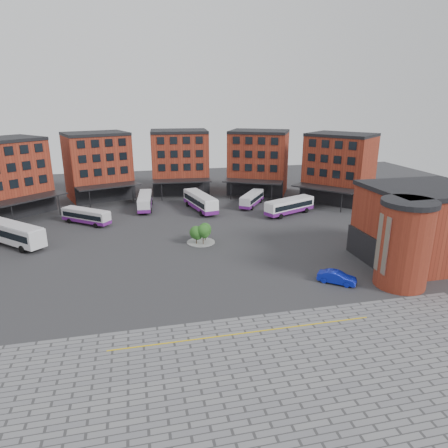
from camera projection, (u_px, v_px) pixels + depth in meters
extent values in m
plane|color=#28282B|center=(201.00, 275.00, 51.19)|extent=(160.00, 160.00, 0.00)
cube|color=slate|center=(274.00, 389.00, 31.16)|extent=(50.00, 22.00, 0.02)
cube|color=gold|center=(246.00, 333.00, 38.59)|extent=(26.00, 0.15, 0.02)
cube|color=maroon|center=(7.00, 178.00, 76.76)|extent=(16.35, 16.13, 14.00)
cube|color=black|center=(25.00, 207.00, 75.61)|extent=(10.00, 9.07, 4.00)
cube|color=black|center=(1.00, 139.00, 74.55)|extent=(16.55, 16.35, 0.60)
cube|color=black|center=(19.00, 169.00, 73.32)|extent=(8.60, 7.77, 8.00)
cube|color=black|center=(30.00, 198.00, 73.71)|extent=(12.61, 11.97, 0.25)
cylinder|color=black|center=(13.00, 216.00, 69.78)|extent=(0.20, 0.20, 4.00)
cylinder|color=black|center=(59.00, 205.00, 76.87)|extent=(0.20, 0.20, 4.00)
cube|color=maroon|center=(98.00, 167.00, 89.01)|extent=(15.55, 13.69, 14.00)
cube|color=black|center=(106.00, 193.00, 86.59)|extent=(12.45, 4.71, 4.00)
cube|color=black|center=(95.00, 134.00, 86.81)|extent=(15.65, 13.97, 0.60)
cube|color=black|center=(104.00, 160.00, 84.26)|extent=(10.87, 3.87, 8.00)
cube|color=black|center=(109.00, 186.00, 84.08)|extent=(13.72, 8.39, 0.25)
cylinder|color=black|center=(90.00, 200.00, 80.94)|extent=(0.20, 0.20, 4.00)
cylinder|color=black|center=(133.00, 194.00, 85.52)|extent=(0.20, 0.20, 4.00)
cube|color=maroon|center=(180.00, 162.00, 95.21)|extent=(13.67, 10.88, 14.00)
cube|color=black|center=(182.00, 187.00, 92.15)|extent=(13.00, 1.41, 4.00)
cube|color=black|center=(179.00, 131.00, 93.00)|extent=(13.69, 11.18, 0.60)
cube|color=black|center=(181.00, 156.00, 89.79)|extent=(11.42, 0.95, 8.00)
cube|color=black|center=(182.00, 181.00, 89.33)|extent=(13.28, 5.30, 0.25)
cylinder|color=black|center=(162.00, 192.00, 87.58)|extent=(0.20, 0.20, 4.00)
cylinder|color=black|center=(203.00, 191.00, 88.90)|extent=(0.20, 0.20, 4.00)
cube|color=maroon|center=(258.00, 163.00, 94.37)|extent=(16.12, 14.81, 14.00)
cube|color=black|center=(254.00, 188.00, 91.40)|extent=(11.81, 6.35, 4.00)
cube|color=black|center=(259.00, 132.00, 92.16)|extent=(16.26, 15.08, 0.60)
cube|color=black|center=(255.00, 157.00, 89.04)|extent=(10.26, 5.33, 8.00)
cube|color=black|center=(253.00, 181.00, 88.62)|extent=(13.58, 9.82, 0.25)
cylinder|color=black|center=(231.00, 191.00, 88.62)|extent=(0.20, 0.20, 4.00)
cylinder|color=black|center=(272.00, 193.00, 86.50)|extent=(0.20, 0.20, 4.00)
cube|color=maroon|center=(339.00, 169.00, 86.62)|extent=(16.02, 16.39, 14.00)
cube|color=black|center=(328.00, 195.00, 84.45)|extent=(8.74, 10.28, 4.00)
cube|color=black|center=(342.00, 135.00, 84.41)|extent=(16.25, 16.58, 0.60)
cube|color=black|center=(331.00, 162.00, 82.12)|extent=(7.47, 8.86, 8.00)
cube|color=black|center=(324.00, 188.00, 82.06)|extent=(11.73, 12.79, 0.25)
cylinder|color=black|center=(300.00, 196.00, 83.92)|extent=(0.20, 0.20, 4.00)
cylinder|color=black|center=(342.00, 203.00, 78.67)|extent=(0.20, 0.20, 4.00)
cube|color=maroon|center=(421.00, 227.00, 54.15)|extent=(14.00, 12.00, 10.00)
cube|color=black|center=(427.00, 189.00, 52.55)|extent=(14.40, 12.40, 0.60)
cube|color=black|center=(371.00, 252.00, 53.56)|extent=(0.40, 12.00, 4.00)
cylinder|color=maroon|center=(404.00, 246.00, 47.10)|extent=(6.00, 6.00, 10.00)
cylinder|color=black|center=(410.00, 203.00, 45.50)|extent=(6.40, 6.40, 0.60)
cube|color=red|center=(382.00, 244.00, 46.33)|extent=(0.12, 2.20, 7.00)
cylinder|color=gray|center=(201.00, 242.00, 62.75)|extent=(4.40, 4.40, 0.12)
cylinder|color=#332114|center=(196.00, 240.00, 61.83)|extent=(0.14, 0.14, 1.37)
sphere|color=#1C551C|center=(196.00, 233.00, 61.46)|extent=(2.07, 2.07, 2.07)
sphere|color=#1C551C|center=(198.00, 235.00, 61.49)|extent=(1.45, 1.45, 1.45)
cylinder|color=#332114|center=(205.00, 237.00, 63.28)|extent=(0.14, 0.14, 1.41)
sphere|color=#1C551C|center=(205.00, 229.00, 62.90)|extent=(1.99, 1.99, 1.99)
sphere|color=#1C551C|center=(206.00, 232.00, 62.93)|extent=(1.39, 1.39, 1.39)
cylinder|color=#332114|center=(203.00, 240.00, 61.64)|extent=(0.14, 0.14, 1.61)
sphere|color=#1C551C|center=(203.00, 231.00, 61.20)|extent=(1.95, 1.95, 1.95)
sphere|color=#1C551C|center=(205.00, 234.00, 61.25)|extent=(1.37, 1.37, 1.37)
cube|color=silver|center=(13.00, 233.00, 61.02)|extent=(10.76, 10.49, 2.73)
cube|color=black|center=(13.00, 232.00, 60.96)|extent=(10.09, 9.86, 1.06)
cube|color=silver|center=(12.00, 224.00, 60.59)|extent=(10.33, 10.07, 0.13)
cylinder|color=black|center=(8.00, 235.00, 64.51)|extent=(1.03, 1.01, 1.11)
cylinder|color=black|center=(22.00, 249.00, 58.38)|extent=(1.03, 1.01, 1.11)
cylinder|color=black|center=(39.00, 244.00, 60.66)|extent=(1.03, 1.01, 1.11)
cube|color=silver|center=(86.00, 216.00, 71.54)|extent=(8.95, 7.79, 2.16)
cube|color=black|center=(86.00, 215.00, 71.49)|extent=(8.38, 7.36, 0.84)
cube|color=silver|center=(85.00, 210.00, 71.20)|extent=(8.59, 7.48, 0.11)
cube|color=black|center=(67.00, 211.00, 73.46)|extent=(1.27, 1.54, 0.97)
cube|color=#631B7B|center=(87.00, 220.00, 71.77)|extent=(9.01, 7.85, 0.62)
cylinder|color=black|center=(69.00, 221.00, 72.23)|extent=(0.85, 0.76, 0.88)
cylinder|color=black|center=(78.00, 218.00, 74.12)|extent=(0.85, 0.76, 0.88)
cylinder|color=black|center=(96.00, 226.00, 69.64)|extent=(0.85, 0.76, 0.88)
cylinder|color=black|center=(104.00, 222.00, 71.53)|extent=(0.85, 0.76, 0.88)
cube|color=silver|center=(145.00, 201.00, 81.27)|extent=(3.31, 10.90, 2.39)
cube|color=black|center=(145.00, 200.00, 81.22)|extent=(3.30, 10.05, 0.93)
cube|color=silver|center=(145.00, 195.00, 80.90)|extent=(3.17, 10.46, 0.12)
cube|color=black|center=(146.00, 194.00, 86.18)|extent=(2.08, 0.29, 1.07)
cube|color=#631B7B|center=(145.00, 205.00, 81.53)|extent=(3.35, 10.94, 0.68)
cylinder|color=black|center=(140.00, 203.00, 84.73)|extent=(0.37, 1.00, 0.98)
cylinder|color=black|center=(152.00, 202.00, 85.05)|extent=(0.37, 1.00, 0.98)
cylinder|color=black|center=(138.00, 211.00, 78.24)|extent=(0.37, 1.00, 0.98)
cylinder|color=black|center=(151.00, 211.00, 78.57)|extent=(0.37, 1.00, 0.98)
cube|color=white|center=(200.00, 201.00, 80.06)|extent=(5.24, 12.43, 2.70)
cube|color=black|center=(200.00, 200.00, 80.00)|extent=(5.10, 11.49, 1.05)
cube|color=silver|center=(200.00, 194.00, 79.64)|extent=(5.03, 11.93, 0.13)
cube|color=black|center=(190.00, 194.00, 85.14)|extent=(2.31, 0.61, 1.21)
cube|color=#631B7B|center=(200.00, 206.00, 80.35)|extent=(5.29, 12.48, 0.77)
cylinder|color=black|center=(187.00, 204.00, 83.28)|extent=(0.56, 1.15, 1.10)
cylinder|color=black|center=(200.00, 203.00, 84.39)|extent=(0.56, 1.15, 1.10)
cylinder|color=black|center=(201.00, 213.00, 76.58)|extent=(0.56, 1.15, 1.10)
cylinder|color=black|center=(214.00, 212.00, 77.69)|extent=(0.56, 1.15, 1.10)
cube|color=silver|center=(252.00, 198.00, 83.61)|extent=(7.39, 9.36, 2.19)
cube|color=black|center=(252.00, 198.00, 83.57)|extent=(7.00, 8.75, 0.85)
cube|color=silver|center=(252.00, 193.00, 83.27)|extent=(7.09, 8.99, 0.11)
cube|color=black|center=(259.00, 193.00, 87.82)|extent=(1.63, 1.17, 0.98)
cube|color=#631B7B|center=(252.00, 202.00, 83.85)|extent=(7.45, 9.42, 0.62)
cylinder|color=black|center=(251.00, 200.00, 87.13)|extent=(0.73, 0.89, 0.89)
cylinder|color=black|center=(261.00, 201.00, 86.35)|extent=(0.73, 0.89, 0.89)
cylinder|color=black|center=(242.00, 207.00, 81.56)|extent=(0.73, 0.89, 0.89)
cylinder|color=black|center=(252.00, 208.00, 80.78)|extent=(0.73, 0.89, 0.89)
cube|color=white|center=(290.00, 206.00, 77.38)|extent=(11.12, 6.83, 2.46)
cube|color=black|center=(290.00, 205.00, 77.32)|extent=(10.34, 6.52, 0.96)
cube|color=silver|center=(290.00, 199.00, 76.99)|extent=(10.68, 6.56, 0.12)
cube|color=black|center=(309.00, 200.00, 80.43)|extent=(0.99, 2.00, 1.11)
cube|color=#631B7B|center=(289.00, 210.00, 77.64)|extent=(11.18, 6.89, 0.70)
cylinder|color=black|center=(297.00, 208.00, 80.75)|extent=(1.04, 0.69, 1.01)
cylinder|color=black|center=(306.00, 210.00, 78.84)|extent=(1.04, 0.69, 1.01)
cylinder|color=black|center=(271.00, 213.00, 76.69)|extent=(1.04, 0.69, 1.01)
cylinder|color=black|center=(281.00, 216.00, 74.78)|extent=(1.04, 0.69, 1.01)
imported|color=#0D1DB5|center=(337.00, 277.00, 48.78)|extent=(4.63, 4.13, 1.52)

